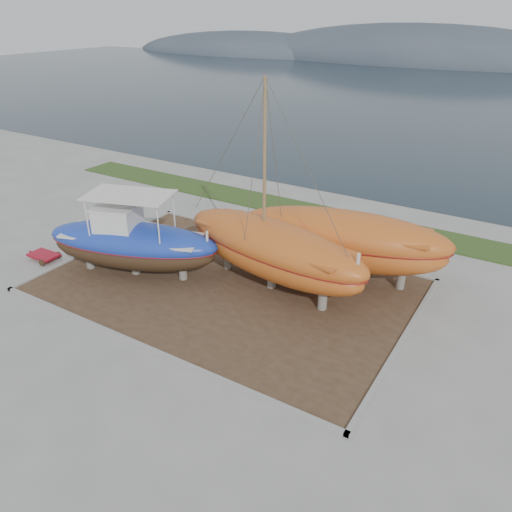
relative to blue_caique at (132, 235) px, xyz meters
The scene contains 10 objects.
ground 5.97m from the blue_caique, 27.30° to the right, with size 140.00×140.00×0.00m, color gray.
dirt_patch 5.60m from the blue_caique, 16.71° to the left, with size 18.00×12.00×0.06m, color #422D1E.
curb_frame 5.58m from the blue_caique, 16.71° to the left, with size 18.60×12.60×0.15m, color gray, non-canonical shape.
grass_strip 14.05m from the blue_caique, 69.31° to the left, with size 44.00×3.00×0.08m, color #284219.
sea 67.69m from the blue_caique, 85.85° to the left, with size 260.00×100.00×0.04m, color #182530, non-canonical shape.
blue_caique is the anchor object (origin of this frame).
white_dinghy 4.46m from the blue_caique, 130.12° to the left, with size 3.98×1.49×1.20m, color silver, non-canonical shape.
orange_sailboat 7.92m from the blue_caique, 20.24° to the left, with size 10.75×3.17×10.19m, color #B9551C, non-canonical shape.
orange_bare_hull 10.83m from the blue_caique, 29.20° to the left, with size 10.92×3.27×3.58m, color #B9551C, non-canonical shape.
red_trailer 6.20m from the blue_caique, 165.08° to the right, with size 2.51×1.26×0.36m, color #A91324, non-canonical shape.
Camera 1 is at (12.91, -14.12, 12.93)m, focal length 35.00 mm.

